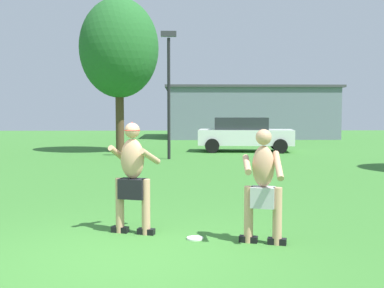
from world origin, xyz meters
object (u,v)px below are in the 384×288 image
at_px(tree_left_field, 119,49).
at_px(player_in_gray, 263,184).
at_px(player_with_cap, 133,172).
at_px(lamp_post, 169,80).
at_px(car_white_near_post, 244,134).
at_px(frisbee, 195,238).

bearing_deg(tree_left_field, player_in_gray, -75.68).
height_order(player_with_cap, lamp_post, lamp_post).
distance_m(player_in_gray, lamp_post, 12.26).
bearing_deg(lamp_post, tree_left_field, 126.26).
height_order(lamp_post, tree_left_field, tree_left_field).
xyz_separation_m(player_with_cap, car_white_near_post, (3.74, 14.74, -0.11)).
distance_m(player_in_gray, frisbee, 1.28).
distance_m(frisbee, tree_left_field, 15.79).
relative_size(player_with_cap, frisbee, 7.04).
relative_size(frisbee, car_white_near_post, 0.05).
distance_m(player_with_cap, lamp_post, 11.54).
bearing_deg(lamp_post, car_white_near_post, 44.84).
bearing_deg(player_with_cap, tree_left_field, 97.74).
bearing_deg(tree_left_field, frisbee, -78.92).
xyz_separation_m(player_with_cap, player_in_gray, (1.88, -0.62, -0.10)).
height_order(player_with_cap, car_white_near_post, player_with_cap).
height_order(car_white_near_post, lamp_post, lamp_post).
xyz_separation_m(player_with_cap, lamp_post, (0.32, 11.33, 2.14)).
bearing_deg(car_white_near_post, player_with_cap, -104.24).
bearing_deg(player_with_cap, car_white_near_post, 75.76).
distance_m(player_with_cap, car_white_near_post, 15.20).
bearing_deg(frisbee, car_white_near_post, 79.48).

